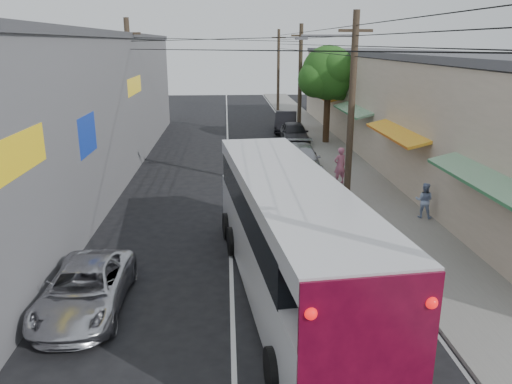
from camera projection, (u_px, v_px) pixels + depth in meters
sidewalk at (340, 163)px, 28.90m from camera, size 3.00×80.00×0.12m
building_right at (409, 104)px, 30.18m from camera, size 7.09×40.00×6.25m
building_left at (59, 106)px, 25.09m from camera, size 7.20×36.00×7.25m
utility_poles at (283, 91)px, 27.85m from camera, size 11.80×45.28×8.00m
street_tree at (329, 75)px, 33.34m from camera, size 4.40×4.00×6.60m
coach_bus at (287, 234)px, 13.62m from camera, size 3.63×11.71×3.32m
jeepney at (85, 289)px, 12.92m from camera, size 2.03×4.39×1.22m
parked_suv at (300, 160)px, 26.52m from camera, size 2.45×5.30×1.50m
parked_car_mid at (294, 133)px, 34.33m from camera, size 1.84×4.46×1.51m
parked_car_far at (286, 122)px, 39.07m from camera, size 2.27×4.89×1.55m
pedestrian_near at (340, 166)px, 24.19m from camera, size 0.76×0.62×1.79m
pedestrian_far at (424, 200)px, 19.47m from camera, size 0.85×0.77×1.41m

